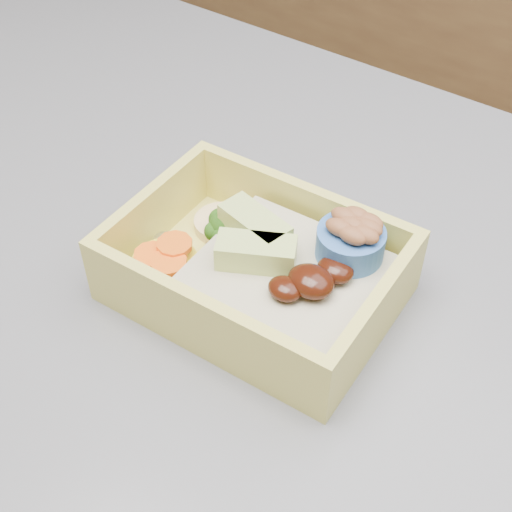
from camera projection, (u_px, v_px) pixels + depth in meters
The scene contains 1 object.
bento_box at pixel (265, 270), 0.43m from camera, with size 0.17×0.13×0.06m.
Camera 1 is at (0.16, -0.21, 1.25)m, focal length 50.00 mm.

